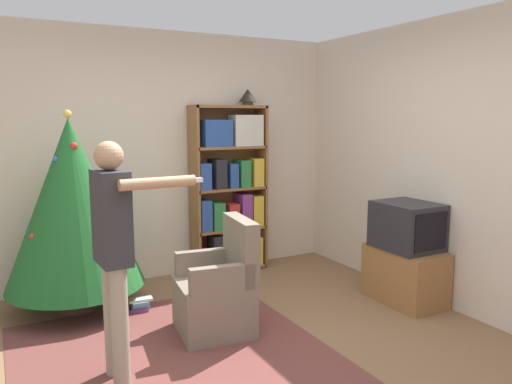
{
  "coord_description": "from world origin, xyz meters",
  "views": [
    {
      "loc": [
        -1.55,
        -2.91,
        1.72
      ],
      "look_at": [
        0.54,
        0.99,
        1.05
      ],
      "focal_mm": 35.0,
      "sensor_mm": 36.0,
      "label": 1
    }
  ],
  "objects": [
    {
      "name": "wall_back",
      "position": [
        0.0,
        2.24,
        1.3
      ],
      "size": [
        8.0,
        0.1,
        2.6
      ],
      "color": "beige",
      "rests_on": "ground_plane"
    },
    {
      "name": "game_remote",
      "position": [
        1.66,
        0.16,
        0.53
      ],
      "size": [
        0.04,
        0.12,
        0.02
      ],
      "color": "white",
      "rests_on": "tv_stand"
    },
    {
      "name": "table_lamp",
      "position": [
        1.0,
        2.03,
        1.94
      ],
      "size": [
        0.2,
        0.2,
        0.18
      ],
      "color": "#473828",
      "rests_on": "bookshelf"
    },
    {
      "name": "book_pile_near_tree",
      "position": [
        -0.46,
        1.33,
        0.06
      ],
      "size": [
        0.22,
        0.17,
        0.11
      ],
      "color": "#843889",
      "rests_on": "ground_plane"
    },
    {
      "name": "television",
      "position": [
        1.79,
        0.38,
        0.73
      ],
      "size": [
        0.46,
        0.57,
        0.43
      ],
      "color": "#28282D",
      "rests_on": "tv_stand"
    },
    {
      "name": "standing_person",
      "position": [
        -0.89,
        0.23,
        0.93
      ],
      "size": [
        0.65,
        0.47,
        1.57
      ],
      "rotation": [
        0.0,
        0.0,
        -1.51
      ],
      "color": "#9E937F",
      "rests_on": "ground_plane"
    },
    {
      "name": "armchair",
      "position": [
        -0.01,
        0.6,
        0.32
      ],
      "size": [
        0.63,
        0.63,
        0.92
      ],
      "rotation": [
        0.0,
        0.0,
        -1.69
      ],
      "color": "#7A6B5B",
      "rests_on": "ground_plane"
    },
    {
      "name": "christmas_tree",
      "position": [
        -0.93,
        1.64,
        0.96
      ],
      "size": [
        1.19,
        1.19,
        1.78
      ],
      "color": "#4C3323",
      "rests_on": "ground_plane"
    },
    {
      "name": "wall_right",
      "position": [
        2.08,
        0.0,
        1.3
      ],
      "size": [
        0.1,
        8.0,
        2.6
      ],
      "color": "beige",
      "rests_on": "ground_plane"
    },
    {
      "name": "tv_stand",
      "position": [
        1.79,
        0.38,
        0.26
      ],
      "size": [
        0.44,
        0.72,
        0.51
      ],
      "color": "#996638",
      "rests_on": "ground_plane"
    },
    {
      "name": "ground_plane",
      "position": [
        0.0,
        0.0,
        0.0
      ],
      "size": [
        14.0,
        14.0,
        0.0
      ],
      "primitive_type": "plane",
      "color": "#846042"
    },
    {
      "name": "area_rug",
      "position": [
        -0.47,
        0.42,
        0.0
      ],
      "size": [
        2.17,
        2.12,
        0.01
      ],
      "color": "brown",
      "rests_on": "ground_plane"
    },
    {
      "name": "bookshelf",
      "position": [
        0.77,
        2.03,
        0.9
      ],
      "size": [
        0.84,
        0.27,
        1.84
      ],
      "color": "brown",
      "rests_on": "ground_plane"
    }
  ]
}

